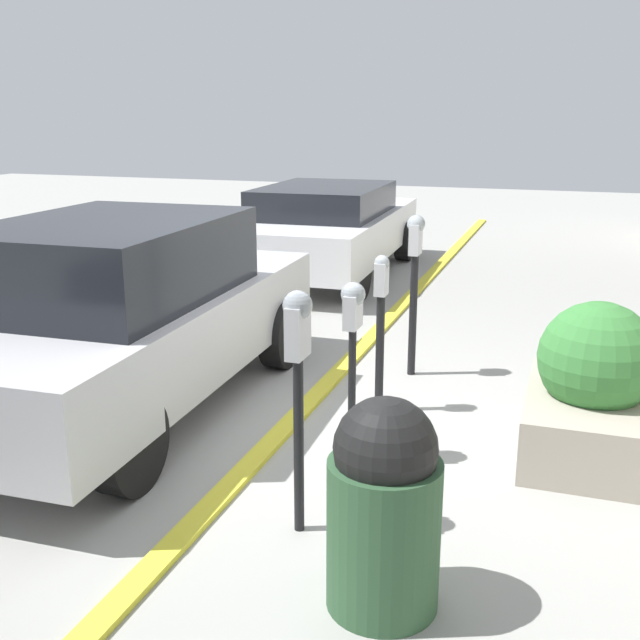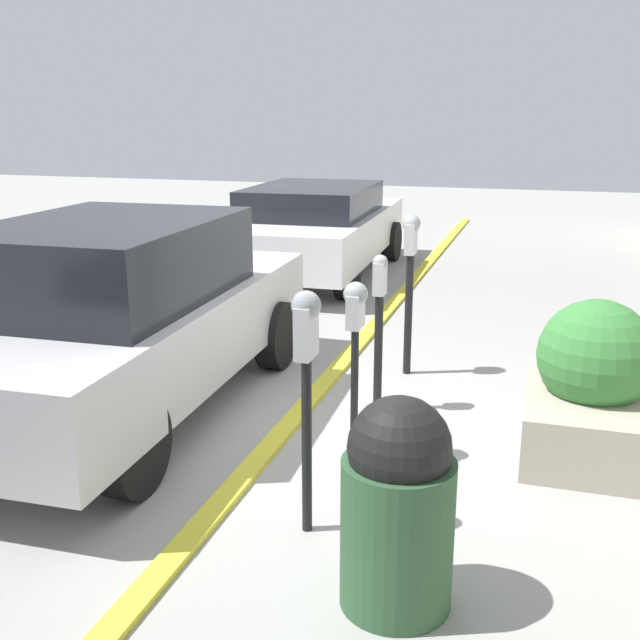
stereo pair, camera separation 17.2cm
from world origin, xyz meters
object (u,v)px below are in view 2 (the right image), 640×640
at_px(parking_meter_nearest, 306,356).
at_px(parked_car_rear, 316,227).
at_px(parking_meter_second, 355,326).
at_px(planter_box, 592,389).
at_px(parking_meter_fourth, 410,265).
at_px(parked_car_middle, 119,314).
at_px(parking_meter_middle, 379,312).
at_px(trash_bin, 398,504).

distance_m(parking_meter_nearest, parked_car_rear, 7.35).
relative_size(parking_meter_second, planter_box, 0.92).
height_order(parking_meter_fourth, parked_car_middle, parked_car_middle).
height_order(parked_car_middle, parked_car_rear, parked_car_middle).
xyz_separation_m(parking_meter_nearest, parked_car_middle, (1.36, 2.06, -0.27)).
relative_size(parking_meter_middle, trash_bin, 1.19).
distance_m(parking_meter_middle, parking_meter_fourth, 1.00).
distance_m(parking_meter_nearest, planter_box, 2.44).
bearing_deg(planter_box, parking_meter_nearest, 135.69).
xyz_separation_m(parking_meter_fourth, parked_car_rear, (4.08, 2.20, -0.32)).
relative_size(parking_meter_second, trash_bin, 1.18).
distance_m(parking_meter_nearest, parking_meter_fourth, 2.94).
bearing_deg(parked_car_rear, parking_meter_nearest, -165.06).
bearing_deg(planter_box, parked_car_middle, 94.99).
distance_m(parking_meter_nearest, trash_bin, 0.99).
xyz_separation_m(parking_meter_middle, parked_car_middle, (-0.61, 2.04, -0.03)).
bearing_deg(parking_meter_fourth, parking_meter_middle, 176.01).
xyz_separation_m(parking_meter_middle, parking_meter_fourth, (0.97, -0.07, 0.21)).
distance_m(parking_meter_second, parked_car_rear, 6.41).
bearing_deg(parking_meter_fourth, parking_meter_second, 179.45).
bearing_deg(parked_car_rear, parked_car_middle, 178.83).
distance_m(planter_box, parked_car_rear, 6.55).
xyz_separation_m(parking_meter_nearest, planter_box, (1.69, -1.65, -0.63)).
height_order(parking_meter_nearest, parked_car_rear, parking_meter_nearest).
bearing_deg(parked_car_rear, trash_bin, -161.76).
bearing_deg(parked_car_rear, parking_meter_fourth, -153.77).
relative_size(parking_meter_second, parked_car_middle, 0.30).
xyz_separation_m(parking_meter_second, trash_bin, (-1.51, -0.62, -0.45)).
relative_size(parking_meter_nearest, parking_meter_fourth, 0.97).
xyz_separation_m(parking_meter_nearest, parking_meter_middle, (1.97, 0.02, -0.24)).
relative_size(planter_box, trash_bin, 1.28).
relative_size(parking_meter_second, parking_meter_middle, 0.99).
distance_m(parked_car_middle, trash_bin, 3.30).
height_order(parking_meter_fourth, planter_box, parking_meter_fourth).
relative_size(parked_car_rear, trash_bin, 4.20).
bearing_deg(parked_car_middle, parking_meter_middle, -75.36).
distance_m(planter_box, parked_car_middle, 3.74).
bearing_deg(parked_car_rear, planter_box, -146.66).
height_order(parking_meter_nearest, planter_box, parking_meter_nearest).
height_order(parking_meter_fourth, parked_car_rear, parking_meter_fourth).
relative_size(parking_meter_fourth, trash_bin, 1.37).
relative_size(parking_meter_middle, parked_car_middle, 0.30).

